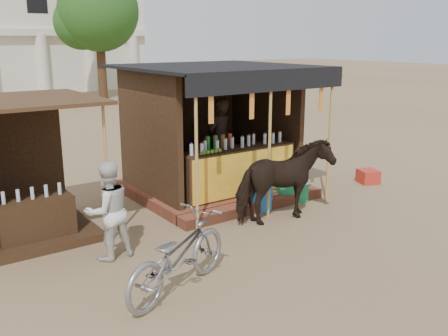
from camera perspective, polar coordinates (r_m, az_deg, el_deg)
name	(u,v)px	position (r m, az deg, el deg)	size (l,w,h in m)	color
ground	(283,257)	(7.98, 6.76, -10.04)	(120.00, 120.00, 0.00)	#846B4C
main_stall	(215,148)	(10.78, -0.99, 2.35)	(3.60, 3.61, 2.78)	brown
secondary_stall	(14,190)	(9.10, -22.86, -2.30)	(2.40, 2.40, 2.38)	#3B2515
cow	(284,182)	(9.20, 6.85, -1.59)	(0.83, 1.82, 1.54)	black
motorbike	(178,255)	(6.74, -5.32, -9.90)	(0.70, 2.00, 1.05)	gray
bystander	(108,211)	(7.82, -13.11, -4.80)	(0.75, 0.58, 1.54)	silver
blue_barrel	(259,192)	(9.98, 4.07, -2.78)	(0.53, 0.53, 0.69)	blue
red_crate	(368,176)	(12.27, 16.14, -0.93)	(0.42, 0.45, 0.31)	#AD281C
cooler	(291,190)	(10.56, 7.66, -2.53)	(0.76, 0.66, 0.46)	#1A7643
tree	(94,14)	(29.54, -14.60, 16.65)	(4.50, 4.40, 7.00)	#382314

